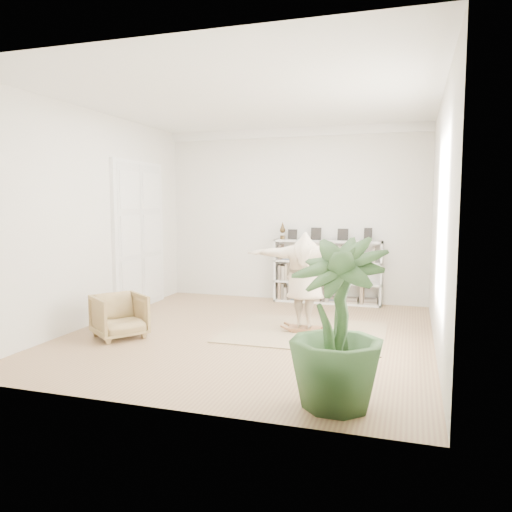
{
  "coord_description": "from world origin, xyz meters",
  "views": [
    {
      "loc": [
        2.4,
        -7.3,
        2.04
      ],
      "look_at": [
        -0.03,
        0.4,
        1.19
      ],
      "focal_mm": 35.0,
      "sensor_mm": 36.0,
      "label": 1
    }
  ],
  "objects_px": {
    "armchair": "(119,316)",
    "person": "(305,278)",
    "houseplant": "(337,324)",
    "bookshelf": "(327,272)",
    "rocker_board": "(304,328)"
  },
  "relations": [
    {
      "from": "bookshelf",
      "to": "armchair",
      "type": "height_order",
      "value": "bookshelf"
    },
    {
      "from": "armchair",
      "to": "houseplant",
      "type": "xyz_separation_m",
      "value": [
        3.55,
        -1.64,
        0.52
      ]
    },
    {
      "from": "bookshelf",
      "to": "houseplant",
      "type": "distance_m",
      "value": 5.34
    },
    {
      "from": "armchair",
      "to": "bookshelf",
      "type": "bearing_deg",
      "value": 1.0
    },
    {
      "from": "armchair",
      "to": "rocker_board",
      "type": "height_order",
      "value": "armchair"
    },
    {
      "from": "bookshelf",
      "to": "houseplant",
      "type": "bearing_deg",
      "value": -79.6
    },
    {
      "from": "person",
      "to": "armchair",
      "type": "bearing_deg",
      "value": 22.77
    },
    {
      "from": "rocker_board",
      "to": "person",
      "type": "xyz_separation_m",
      "value": [
        0.0,
        -0.0,
        0.82
      ]
    },
    {
      "from": "bookshelf",
      "to": "armchair",
      "type": "distance_m",
      "value": 4.45
    },
    {
      "from": "houseplant",
      "to": "bookshelf",
      "type": "bearing_deg",
      "value": 100.4
    },
    {
      "from": "armchair",
      "to": "person",
      "type": "distance_m",
      "value": 2.93
    },
    {
      "from": "person",
      "to": "houseplant",
      "type": "xyz_separation_m",
      "value": [
        0.9,
        -2.77,
        -0.03
      ]
    },
    {
      "from": "armchair",
      "to": "person",
      "type": "xyz_separation_m",
      "value": [
        2.65,
        1.13,
        0.55
      ]
    },
    {
      "from": "rocker_board",
      "to": "houseplant",
      "type": "xyz_separation_m",
      "value": [
        0.9,
        -2.77,
        0.79
      ]
    },
    {
      "from": "houseplant",
      "to": "rocker_board",
      "type": "bearing_deg",
      "value": 108.08
    }
  ]
}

